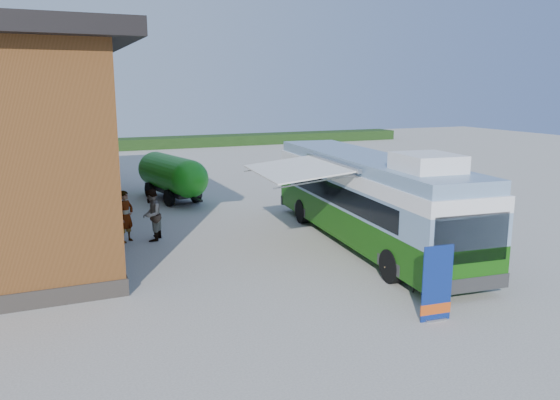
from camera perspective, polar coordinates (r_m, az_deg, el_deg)
name	(u,v)px	position (r m, az deg, el deg)	size (l,w,h in m)	color
ground	(331,266)	(18.07, 5.34, -6.89)	(100.00, 100.00, 0.00)	#BCB7AD
hedge	(220,140)	(55.68, -6.33, 6.20)	(40.00, 3.00, 1.00)	#264419
bus	(367,196)	(20.36, 9.06, 0.44)	(3.83, 12.61, 3.81)	#1D6310
awning	(301,173)	(19.35, 2.22, 2.85)	(3.24, 4.75, 0.54)	white
banner	(437,290)	(14.25, 16.05, -9.06)	(0.85, 0.24, 1.96)	navy
picnic_table	(416,264)	(16.84, 13.98, -6.51)	(1.61, 1.49, 0.78)	tan
person_a	(126,216)	(21.32, -15.80, -1.66)	(0.72, 0.47, 1.97)	#999999
person_b	(151,215)	(21.24, -13.28, -1.54)	(0.97, 0.75, 1.99)	#999999
slurry_tanker	(172,175)	(28.62, -11.26, 2.61)	(2.70, 6.22, 2.33)	green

